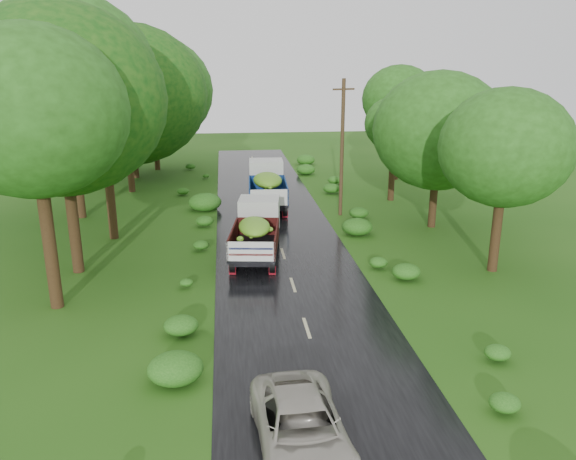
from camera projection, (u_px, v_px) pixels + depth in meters
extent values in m
plane|color=#1F4D10|center=(327.00, 392.00, 16.04)|extent=(120.00, 120.00, 0.00)
cube|color=black|center=(303.00, 316.00, 20.79)|extent=(6.50, 80.00, 0.02)
cube|color=#BFB78C|center=(327.00, 391.00, 16.04)|extent=(0.12, 1.60, 0.00)
cube|color=#BFB78C|center=(307.00, 328.00, 19.84)|extent=(0.12, 1.60, 0.00)
cube|color=#BFB78C|center=(293.00, 285.00, 23.64)|extent=(0.12, 1.60, 0.00)
cube|color=#BFB78C|center=(283.00, 254.00, 27.44)|extent=(0.12, 1.60, 0.00)
cube|color=#BFB78C|center=(275.00, 230.00, 31.24)|extent=(0.12, 1.60, 0.00)
cube|color=#BFB78C|center=(269.00, 211.00, 35.05)|extent=(0.12, 1.60, 0.00)
cube|color=#BFB78C|center=(265.00, 197.00, 38.85)|extent=(0.12, 1.60, 0.00)
cube|color=#BFB78C|center=(261.00, 184.00, 42.65)|extent=(0.12, 1.60, 0.00)
cube|color=#BFB78C|center=(258.00, 174.00, 46.45)|extent=(0.12, 1.60, 0.00)
cube|color=#BFB78C|center=(255.00, 166.00, 50.26)|extent=(0.12, 1.60, 0.00)
cube|color=#BFB78C|center=(252.00, 158.00, 54.06)|extent=(0.12, 1.60, 0.00)
cube|color=black|center=(256.00, 246.00, 26.80)|extent=(2.26, 5.27, 0.25)
cylinder|color=black|center=(242.00, 237.00, 28.63)|extent=(0.38, 0.93, 0.91)
cylinder|color=black|center=(277.00, 237.00, 28.59)|extent=(0.38, 0.93, 0.91)
cylinder|color=black|center=(235.00, 256.00, 25.75)|extent=(0.38, 0.93, 0.91)
cylinder|color=black|center=(274.00, 257.00, 25.71)|extent=(0.38, 0.93, 0.91)
cylinder|color=black|center=(233.00, 264.00, 24.86)|extent=(0.38, 0.93, 0.91)
cylinder|color=black|center=(273.00, 264.00, 24.82)|extent=(0.38, 0.93, 0.91)
cube|color=maroon|center=(232.00, 270.00, 24.63)|extent=(0.31, 0.08, 0.41)
cube|color=maroon|center=(272.00, 271.00, 24.58)|extent=(0.31, 0.08, 0.41)
cube|color=silver|center=(259.00, 215.00, 28.46)|extent=(2.22, 1.98, 1.72)
cube|color=black|center=(255.00, 248.00, 25.83)|extent=(2.60, 4.14, 0.14)
cube|color=#3F0B0E|center=(233.00, 238.00, 25.71)|extent=(0.61, 3.87, 0.86)
cube|color=#3F0B0E|center=(276.00, 238.00, 25.66)|extent=(0.61, 3.87, 0.86)
cube|color=#3F0B0E|center=(258.00, 226.00, 27.51)|extent=(2.07, 0.36, 0.86)
cube|color=silver|center=(251.00, 252.00, 23.86)|extent=(2.07, 0.36, 0.86)
ellipsoid|color=#589A1C|center=(254.00, 227.00, 25.53)|extent=(2.19, 3.48, 0.91)
cube|color=black|center=(267.00, 198.00, 35.84)|extent=(2.00, 5.73, 0.28)
cylinder|color=black|center=(252.00, 193.00, 37.78)|extent=(0.33, 1.02, 1.00)
cylinder|color=black|center=(281.00, 193.00, 37.91)|extent=(0.33, 1.02, 1.00)
cylinder|color=black|center=(252.00, 205.00, 34.59)|extent=(0.33, 1.02, 1.00)
cylinder|color=black|center=(284.00, 205.00, 34.72)|extent=(0.33, 1.02, 1.00)
cylinder|color=black|center=(252.00, 210.00, 33.61)|extent=(0.33, 1.02, 1.00)
cylinder|color=black|center=(285.00, 209.00, 33.73)|extent=(0.33, 1.02, 1.00)
cube|color=maroon|center=(252.00, 215.00, 33.35)|extent=(0.34, 0.06, 0.45)
cube|color=maroon|center=(285.00, 214.00, 33.47)|extent=(0.34, 0.06, 0.45)
cube|color=silver|center=(266.00, 174.00, 37.68)|extent=(2.31, 2.01, 1.91)
cube|color=black|center=(268.00, 198.00, 34.77)|extent=(2.51, 4.42, 0.16)
cube|color=navy|center=(250.00, 190.00, 34.53)|extent=(0.28, 4.32, 0.95)
cube|color=navy|center=(286.00, 189.00, 34.68)|extent=(0.28, 4.32, 0.95)
cube|color=navy|center=(267.00, 182.00, 36.63)|extent=(2.31, 0.19, 0.95)
cube|color=silver|center=(269.00, 198.00, 32.58)|extent=(2.31, 0.19, 0.95)
ellipsoid|color=#589A1C|center=(268.00, 180.00, 34.43)|extent=(2.11, 3.72, 1.00)
imported|color=#B1AB9D|center=(301.00, 429.00, 13.41)|extent=(2.34, 4.69, 1.28)
cylinder|color=#382616|center=(342.00, 149.00, 33.19)|extent=(0.28, 0.28, 8.10)
cube|color=#382616|center=(344.00, 89.00, 32.19)|extent=(1.37, 0.58, 0.10)
cylinder|color=black|center=(44.00, 201.00, 20.36)|extent=(0.48, 0.48, 8.40)
ellipsoid|color=#0D460F|center=(32.00, 111.00, 19.43)|extent=(3.66, 3.66, 3.30)
cylinder|color=black|center=(68.00, 178.00, 23.93)|extent=(0.49, 0.49, 8.58)
ellipsoid|color=#0D460F|center=(59.00, 99.00, 22.98)|extent=(4.20, 4.20, 3.78)
cylinder|color=black|center=(108.00, 169.00, 28.82)|extent=(0.46, 0.46, 7.42)
ellipsoid|color=#0D460F|center=(103.00, 114.00, 28.00)|extent=(3.24, 3.24, 2.91)
cylinder|color=black|center=(74.00, 139.00, 32.49)|extent=(0.50, 0.50, 9.37)
ellipsoid|color=#0D460F|center=(67.00, 76.00, 31.46)|extent=(4.51, 4.51, 4.06)
cylinder|color=black|center=(128.00, 141.00, 39.40)|extent=(0.46, 0.46, 7.32)
ellipsoid|color=#0D460F|center=(125.00, 100.00, 38.59)|extent=(3.13, 3.13, 2.82)
cylinder|color=black|center=(133.00, 131.00, 44.19)|extent=(0.46, 0.46, 7.41)
ellipsoid|color=#0D460F|center=(130.00, 95.00, 43.38)|extent=(4.89, 4.89, 4.40)
cylinder|color=black|center=(155.00, 126.00, 47.43)|extent=(0.46, 0.46, 7.55)
ellipsoid|color=#0D460F|center=(152.00, 91.00, 46.59)|extent=(4.48, 4.48, 4.03)
cylinder|color=black|center=(499.00, 203.00, 24.39)|extent=(0.43, 0.43, 6.31)
ellipsoid|color=#214E13|center=(506.00, 148.00, 23.70)|extent=(3.35, 3.35, 3.02)
cylinder|color=black|center=(435.00, 173.00, 31.05)|extent=(0.43, 0.43, 6.17)
ellipsoid|color=#214E13|center=(439.00, 131.00, 30.37)|extent=(3.78, 3.78, 3.40)
cylinder|color=black|center=(393.00, 157.00, 37.17)|extent=(0.42, 0.42, 5.81)
ellipsoid|color=#214E13|center=(395.00, 124.00, 36.52)|extent=(2.81, 2.81, 2.53)
cylinder|color=black|center=(397.00, 135.00, 43.61)|extent=(0.45, 0.45, 7.08)
ellipsoid|color=#214E13|center=(399.00, 99.00, 42.83)|extent=(3.38, 3.38, 3.05)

